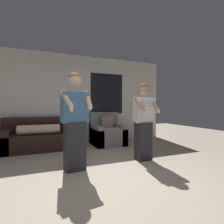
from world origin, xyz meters
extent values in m
plane|color=tan|center=(0.00, 0.00, 0.00)|extent=(14.00, 14.00, 0.00)
cube|color=beige|center=(0.00, 2.94, 1.35)|extent=(6.31, 0.06, 2.70)
cube|color=black|center=(1.19, 2.91, 1.55)|extent=(1.10, 0.01, 1.30)
cube|color=black|center=(-0.87, 2.43, 0.21)|extent=(1.81, 0.87, 0.43)
cube|color=black|center=(-0.87, 2.75, 0.63)|extent=(1.81, 0.22, 0.41)
cube|color=black|center=(-1.64, 2.43, 0.28)|extent=(0.28, 0.87, 0.57)
cube|color=black|center=(-0.10, 2.43, 0.28)|extent=(0.28, 0.87, 0.57)
cylinder|color=#CCB299|center=(-0.87, 2.32, 0.55)|extent=(1.00, 0.24, 0.24)
cube|color=slate|center=(1.01, 2.34, 0.24)|extent=(0.90, 0.91, 0.48)
cube|color=slate|center=(1.01, 2.69, 0.72)|extent=(0.90, 0.20, 0.48)
cube|color=slate|center=(0.65, 2.34, 0.29)|extent=(0.18, 0.91, 0.58)
cube|color=slate|center=(1.37, 2.34, 0.29)|extent=(0.18, 0.91, 0.58)
cube|color=tan|center=(1.01, 2.29, 0.48)|extent=(0.76, 0.73, 0.01)
cube|color=#7A6656|center=(1.01, 2.41, 0.67)|extent=(0.36, 0.14, 0.36)
cube|color=#28282D|center=(-0.28, 0.61, 0.43)|extent=(0.38, 0.29, 0.85)
cube|color=#3D6693|center=(-0.27, 0.60, 1.12)|extent=(0.49, 0.34, 0.56)
sphere|color=tan|center=(-0.27, 0.59, 1.58)|extent=(0.22, 0.22, 0.22)
sphere|color=brown|center=(-0.27, 0.60, 1.62)|extent=(0.21, 0.21, 0.21)
cylinder|color=tan|center=(-0.44, 0.42, 1.25)|extent=(0.20, 0.36, 0.32)
cube|color=white|center=(-0.38, 0.28, 1.12)|extent=(0.04, 0.04, 0.13)
cylinder|color=tan|center=(-0.06, 0.48, 1.25)|extent=(0.09, 0.36, 0.32)
cube|color=white|center=(-0.07, 0.33, 1.12)|extent=(0.05, 0.04, 0.08)
cube|color=#28282D|center=(1.17, 0.67, 0.40)|extent=(0.31, 0.24, 0.80)
cube|color=silver|center=(1.17, 0.65, 1.05)|extent=(0.41, 0.27, 0.53)
sphere|color=#A37A5B|center=(1.17, 0.65, 1.48)|extent=(0.21, 0.21, 0.21)
sphere|color=brown|center=(1.17, 0.66, 1.51)|extent=(0.20, 0.20, 0.20)
cylinder|color=#A37A5B|center=(1.01, 0.50, 1.17)|extent=(0.14, 0.36, 0.31)
cube|color=white|center=(1.03, 0.35, 1.04)|extent=(0.04, 0.04, 0.13)
cylinder|color=#A37A5B|center=(1.34, 0.50, 1.17)|extent=(0.14, 0.36, 0.31)
cube|color=white|center=(1.32, 0.35, 1.04)|extent=(0.04, 0.04, 0.08)
camera|label=1|loc=(-0.83, -2.48, 1.13)|focal=28.00mm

